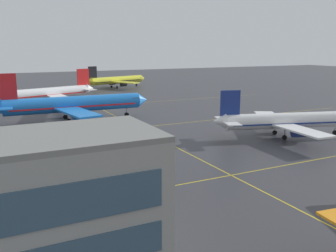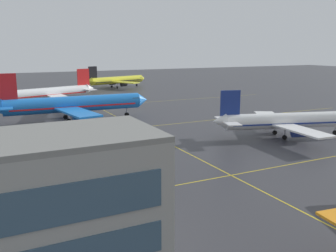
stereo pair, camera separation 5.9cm
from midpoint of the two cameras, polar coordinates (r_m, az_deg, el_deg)
name	(u,v)px [view 1 (the left image)]	position (r m, az deg, el deg)	size (l,w,h in m)	color
airliner_second_row	(286,121)	(83.75, 17.75, 0.77)	(32.95, 28.12, 10.43)	white
airliner_third_row	(72,104)	(100.60, -14.57, 3.26)	(41.63, 35.93, 12.95)	blue
airliner_far_left_stand	(46,94)	(130.78, -18.31, 4.79)	(36.78, 31.40, 11.67)	white
airliner_far_right_stand	(116,80)	(181.33, -7.99, 7.02)	(33.82, 28.87, 10.72)	yellow
taxiway_markings	(174,146)	(73.12, 0.83, -3.09)	(135.82, 168.88, 0.01)	yellow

